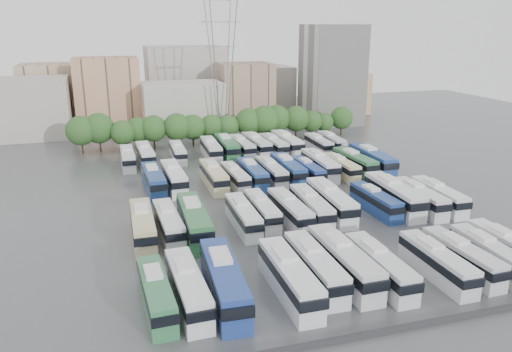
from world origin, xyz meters
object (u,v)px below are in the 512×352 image
object	(u,v)px
bus_r3_s9	(274,145)
bus_r1_s11	(394,195)
bus_r1_s10	(375,201)
bus_r2_s8	(288,169)
bus_r0_s12	(507,247)
bus_r2_s7	(271,172)
bus_r2_s9	(308,170)
bus_r2_s11	(341,167)
bus_r1_s8	(331,201)
bus_r2_s13	(372,160)
bus_r1_s4	(243,216)
bus_r3_s8	(256,145)
bus_r0_s10	(462,257)
bus_r2_s5	(235,177)
bus_r0_s6	(344,261)
bus_r3_s6	(227,147)
bus_r2_s10	(320,164)
bus_r2_s6	(252,173)
bus_r0_s5	(315,266)
bus_r2_s4	(214,176)
bus_r3_s5	(211,149)
bus_r1_s12	(419,197)
bus_r0_s4	(289,277)
bus_r2_s2	(174,177)
bus_r3_s12	(319,144)
bus_r3_s10	(287,143)
bus_r3_s1	(145,155)
bus_r1_s2	(194,220)
bus_r2_s1	(154,180)
bus_r0_s7	(380,266)
bus_r3_s0	(128,158)
bus_r0_s9	(437,262)
bus_r0_s1	(188,287)
bus_r2_s12	(355,162)
bus_r0_s2	(224,281)
bus_r0_s11	(488,254)
apartment_tower	(332,75)
bus_r3_s3	(178,152)
bus_r1_s0	(143,225)
bus_r3_s7	(241,147)
electricity_pylon	(221,57)
bus_r1_s7	(311,207)
bus_r1_s1	(168,223)
bus_r1_s5	(262,210)
bus_r1_s6	(290,210)
bus_r1_s13	(438,196)

from	to	relation	value
bus_r3_s9	bus_r1_s11	bearing A→B (deg)	-81.68
bus_r1_s10	bus_r2_s8	world-z (taller)	bus_r2_s8
bus_r0_s12	bus_r2_s7	xyz separation A→B (m)	(-16.49, 36.27, 0.07)
bus_r2_s9	bus_r2_s11	world-z (taller)	bus_r2_s11
bus_r1_s8	bus_r2_s13	xyz separation A→B (m)	(16.65, 18.13, 0.07)
bus_r1_s4	bus_r1_s11	xyz separation A→B (m)	(23.19, 0.84, 0.34)
bus_r2_s8	bus_r3_s8	distance (m)	18.99
bus_r3_s8	bus_r0_s10	bearing A→B (deg)	-85.72
bus_r1_s11	bus_r2_s5	xyz separation A→B (m)	(-19.83, 16.71, -0.42)
bus_r0_s6	bus_r3_s6	world-z (taller)	bus_r0_s6
bus_r2_s7	bus_r2_s10	bearing A→B (deg)	8.39
bus_r0_s12	bus_r2_s6	distance (m)	41.23
bus_r0_s5	bus_r2_s4	bearing A→B (deg)	96.04
bus_r1_s8	bus_r3_s5	world-z (taller)	bus_r1_s8
bus_r1_s12	bus_r2_s6	xyz separation A→B (m)	(-19.99, 18.69, -0.01)
bus_r0_s4	bus_r2_s2	world-z (taller)	bus_r0_s4
bus_r2_s8	bus_r3_s12	size ratio (longest dim) A/B	1.14
bus_r3_s10	bus_r3_s1	bearing A→B (deg)	-179.34
bus_r1_s2	bus_r2_s1	xyz separation A→B (m)	(-3.24, 19.66, -0.18)
bus_r0_s7	bus_r3_s0	distance (m)	58.00
bus_r3_s0	bus_r0_s9	bearing A→B (deg)	-61.69
bus_r0_s1	bus_r2_s12	world-z (taller)	bus_r2_s12
bus_r3_s8	bus_r3_s12	world-z (taller)	bus_r3_s8
bus_r0_s2	bus_r2_s1	xyz separation A→B (m)	(-3.36, 36.05, -0.19)
bus_r0_s6	bus_r0_s10	size ratio (longest dim) A/B	1.16
bus_r0_s12	bus_r0_s11	bearing A→B (deg)	-168.26
apartment_tower	bus_r3_s10	world-z (taller)	apartment_tower
bus_r3_s3	bus_r3_s5	distance (m)	6.69
bus_r1_s0	bus_r3_s5	world-z (taller)	bus_r1_s0
bus_r0_s12	bus_r3_s7	xyz separation A→B (m)	(-16.74, 55.10, 0.13)
electricity_pylon	bus_r1_s7	distance (m)	58.56
bus_r0_s10	bus_r1_s10	bearing A→B (deg)	87.88
bus_r0_s1	bus_r3_s1	bearing A→B (deg)	87.75
bus_r0_s2	bus_r1_s8	bearing A→B (deg)	45.23
bus_r0_s1	bus_r1_s4	distance (m)	19.59
bus_r1_s1	bus_r3_s8	bearing A→B (deg)	56.31
apartment_tower	bus_r3_s0	bearing A→B (deg)	-152.12
bus_r1_s12	bus_r3_s10	bearing A→B (deg)	101.34
bus_r1_s5	bus_r3_s6	bearing A→B (deg)	85.03
bus_r2_s7	bus_r0_s4	bearing A→B (deg)	-105.42
bus_r1_s2	bus_r1_s7	xyz separation A→B (m)	(16.55, 0.92, -0.21)
bus_r0_s5	bus_r1_s6	size ratio (longest dim) A/B	1.04
bus_r1_s10	bus_r1_s11	size ratio (longest dim) A/B	0.81
bus_r2_s11	bus_r2_s2	bearing A→B (deg)	176.19
bus_r0_s11	bus_r1_s12	bearing A→B (deg)	81.79
apartment_tower	bus_r3_s6	world-z (taller)	apartment_tower
bus_r0_s2	bus_r1_s13	distance (m)	39.75
apartment_tower	bus_r1_s4	size ratio (longest dim) A/B	2.28
bus_r1_s1	bus_r2_s13	bearing A→B (deg)	23.62
bus_r2_s6	bus_r3_s5	size ratio (longest dim) A/B	0.97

